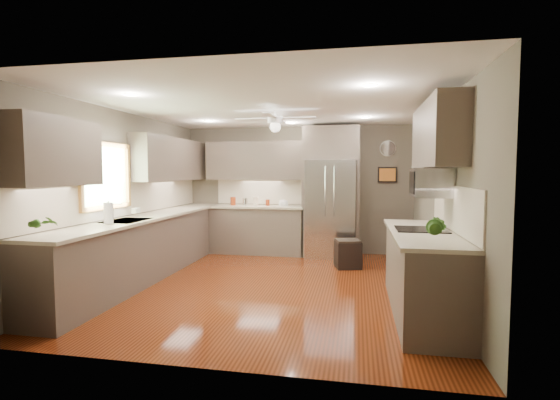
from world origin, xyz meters
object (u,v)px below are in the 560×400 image
(canister_d, at_px, (268,203))
(potted_plant_left, at_px, (45,223))
(paper_towel, at_px, (108,213))
(canister_b, at_px, (245,202))
(canister_c, at_px, (256,201))
(bowl, at_px, (283,205))
(refrigerator, at_px, (331,194))
(soap_bottle, at_px, (137,210))
(potted_plant_right, at_px, (438,227))
(canister_a, at_px, (233,201))
(microwave, at_px, (430,183))
(stool, at_px, (348,254))

(canister_d, height_order, potted_plant_left, potted_plant_left)
(potted_plant_left, height_order, paper_towel, potted_plant_left)
(canister_b, height_order, paper_towel, paper_towel)
(canister_c, height_order, bowl, canister_c)
(canister_d, relative_size, refrigerator, 0.05)
(canister_c, relative_size, soap_bottle, 0.96)
(soap_bottle, distance_m, potted_plant_right, 4.32)
(canister_a, xyz_separation_m, microwave, (3.27, -2.74, 0.46))
(canister_d, xyz_separation_m, stool, (1.59, -0.97, -0.76))
(canister_a, distance_m, stool, 2.59)
(soap_bottle, xyz_separation_m, potted_plant_right, (3.97, -1.71, 0.09))
(canister_a, xyz_separation_m, bowl, (1.02, 0.01, -0.06))
(canister_a, xyz_separation_m, potted_plant_left, (-0.70, -4.15, 0.07))
(canister_a, height_order, canister_d, canister_a)
(canister_a, distance_m, potted_plant_right, 5.01)
(bowl, distance_m, refrigerator, 0.95)
(canister_a, height_order, potted_plant_right, potted_plant_right)
(paper_towel, bearing_deg, canister_c, 69.26)
(canister_b, relative_size, potted_plant_right, 0.45)
(stool, bearing_deg, microwave, -61.49)
(refrigerator, xyz_separation_m, microwave, (1.33, -2.71, 0.29))
(bowl, bearing_deg, canister_d, 174.09)
(canister_d, xyz_separation_m, potted_plant_left, (-1.40, -4.19, 0.09))
(potted_plant_left, bearing_deg, stool, 47.09)
(canister_c, xyz_separation_m, potted_plant_right, (2.67, -3.88, 0.08))
(canister_a, height_order, soap_bottle, soap_bottle)
(canister_c, distance_m, bowl, 0.55)
(bowl, distance_m, paper_towel, 3.53)
(canister_c, xyz_separation_m, canister_d, (0.23, 0.05, -0.03))
(potted_plant_left, relative_size, microwave, 0.54)
(bowl, relative_size, paper_towel, 0.67)
(refrigerator, height_order, paper_towel, refrigerator)
(canister_b, xyz_separation_m, soap_bottle, (-1.07, -2.19, 0.02))
(canister_b, distance_m, canister_c, 0.23)
(canister_c, relative_size, stool, 0.35)
(canister_c, xyz_separation_m, bowl, (0.54, 0.02, -0.07))
(canister_b, xyz_separation_m, microwave, (3.02, -2.76, 0.47))
(microwave, bearing_deg, potted_plant_right, -96.17)
(canister_a, relative_size, refrigerator, 0.07)
(bowl, bearing_deg, canister_b, 179.58)
(canister_b, height_order, microwave, microwave)
(soap_bottle, relative_size, potted_plant_left, 0.58)
(soap_bottle, bearing_deg, canister_b, 63.93)
(potted_plant_right, relative_size, stool, 0.71)
(canister_c, xyz_separation_m, stool, (1.81, -0.92, -0.79))
(bowl, height_order, paper_towel, paper_towel)
(canister_b, distance_m, refrigerator, 1.70)
(canister_b, bearing_deg, refrigerator, -1.65)
(soap_bottle, bearing_deg, canister_d, 55.56)
(soap_bottle, distance_m, refrigerator, 3.50)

